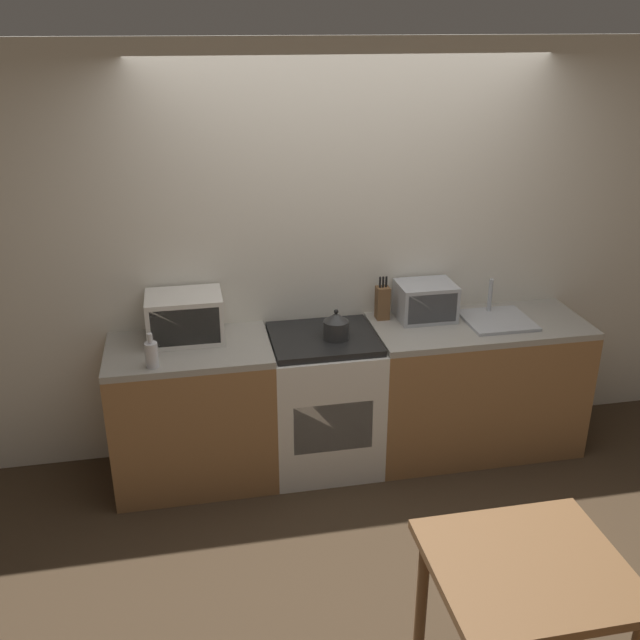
{
  "coord_description": "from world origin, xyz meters",
  "views": [
    {
      "loc": [
        -0.99,
        -3.28,
        2.69
      ],
      "look_at": [
        -0.24,
        0.51,
        1.05
      ],
      "focal_mm": 40.0,
      "sensor_mm": 36.0,
      "label": 1
    }
  ],
  "objects": [
    {
      "name": "counter_right_run",
      "position": [
        0.82,
        0.61,
        0.45
      ],
      "size": [
        1.37,
        0.62,
        0.9
      ],
      "color": "olive",
      "rests_on": "ground_plane"
    },
    {
      "name": "stove_range",
      "position": [
        -0.2,
        0.61,
        0.45
      ],
      "size": [
        0.67,
        0.62,
        0.9
      ],
      "color": "silver",
      "rests_on": "ground_plane"
    },
    {
      "name": "kettle",
      "position": [
        -0.13,
        0.56,
        0.98
      ],
      "size": [
        0.16,
        0.16,
        0.19
      ],
      "color": "#2D2D2D",
      "rests_on": "stove_range"
    },
    {
      "name": "dining_table",
      "position": [
        0.21,
        -1.33,
        0.65
      ],
      "size": [
        0.75,
        0.68,
        0.77
      ],
      "color": "brown",
      "rests_on": "ground_plane"
    },
    {
      "name": "wall_back",
      "position": [
        0.0,
        0.95,
        1.3
      ],
      "size": [
        10.0,
        0.06,
        2.6
      ],
      "color": "silver",
      "rests_on": "ground_plane"
    },
    {
      "name": "counter_left_run",
      "position": [
        -1.02,
        0.61,
        0.45
      ],
      "size": [
        0.97,
        0.62,
        0.9
      ],
      "color": "olive",
      "rests_on": "ground_plane"
    },
    {
      "name": "knife_block",
      "position": [
        0.22,
        0.8,
        1.01
      ],
      "size": [
        0.08,
        0.08,
        0.28
      ],
      "color": "brown",
      "rests_on": "counter_right_run"
    },
    {
      "name": "microwave",
      "position": [
        -1.02,
        0.73,
        1.04
      ],
      "size": [
        0.45,
        0.33,
        0.28
      ],
      "color": "silver",
      "rests_on": "counter_left_run"
    },
    {
      "name": "sink_basin",
      "position": [
        0.93,
        0.61,
        0.92
      ],
      "size": [
        0.41,
        0.4,
        0.24
      ],
      "color": "#ADAFB5",
      "rests_on": "counter_right_run"
    },
    {
      "name": "bottle",
      "position": [
        -1.22,
        0.38,
        0.98
      ],
      "size": [
        0.07,
        0.07,
        0.2
      ],
      "color": "silver",
      "rests_on": "counter_left_run"
    },
    {
      "name": "ground_plane",
      "position": [
        0.0,
        0.0,
        0.0
      ],
      "size": [
        16.0,
        16.0,
        0.0
      ],
      "primitive_type": "plane",
      "color": "#3D2D1E"
    },
    {
      "name": "toaster_oven",
      "position": [
        0.5,
        0.75,
        1.02
      ],
      "size": [
        0.36,
        0.28,
        0.24
      ],
      "color": "#ADAFB5",
      "rests_on": "counter_right_run"
    }
  ]
}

